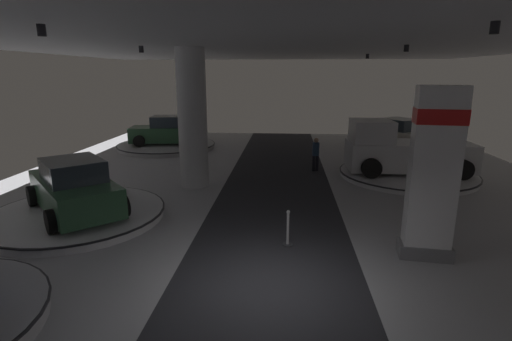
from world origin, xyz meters
name	(u,v)px	position (x,y,z in m)	size (l,w,h in m)	color
ground	(267,289)	(0.00, 0.00, -0.02)	(24.00, 44.00, 0.06)	#B2B2B7
ceiling_with_spotlights	(270,16)	(0.00, 0.00, 5.55)	(24.00, 44.00, 0.39)	silver
column_left	(192,119)	(-3.40, 7.63, 2.75)	(1.15, 1.15, 5.50)	silver
brand_sign_pylon	(433,173)	(3.90, 1.79, 2.21)	(1.33, 0.79, 4.27)	slate
display_platform_far_right	(407,174)	(5.77, 9.65, 0.14)	(5.93, 5.93, 0.24)	silver
pickup_truck_far_right	(402,151)	(5.45, 9.65, 1.18)	(5.32, 2.69, 2.30)	silver
display_platform_deep_left	(167,146)	(-7.04, 15.49, 0.16)	(5.96, 5.96, 0.28)	#B7B7BC
display_car_deep_left	(166,131)	(-7.01, 15.49, 1.05)	(4.41, 2.69, 1.71)	#2D5638
display_platform_deep_right	(396,149)	(6.89, 15.66, 0.14)	(4.57, 4.57, 0.24)	#B7B7BC
display_car_deep_right	(398,134)	(6.91, 15.63, 1.01)	(3.80, 4.50, 1.71)	silver
display_platform_mid_left	(77,215)	(-6.26, 3.57, 0.16)	(5.46, 5.46, 0.28)	silver
display_car_mid_left	(74,188)	(-6.24, 3.54, 1.04)	(4.19, 4.29, 1.71)	#2D5638
visitor_walking_near	(316,152)	(1.75, 10.46, 0.91)	(0.32, 0.32, 1.59)	black
stanchion_a	(288,232)	(0.44, 2.17, 0.37)	(0.28, 0.28, 1.01)	#333338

